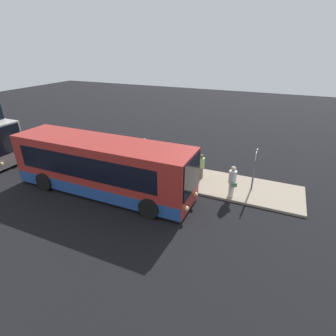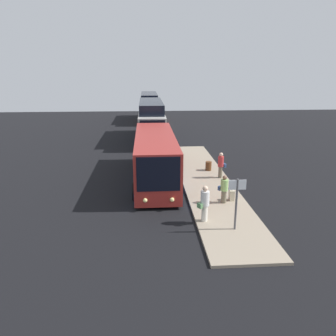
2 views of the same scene
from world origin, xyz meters
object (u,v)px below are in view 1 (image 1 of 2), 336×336
object	(u,v)px
passenger_waiting	(201,166)
trash_bin	(121,156)
passenger_boarding	(232,181)
suitcase	(198,169)
bus_lead	(102,167)
sign_post	(255,164)
passenger_with_bags	(145,149)

from	to	relation	value
passenger_waiting	trash_bin	size ratio (longest dim) A/B	2.42
passenger_boarding	passenger_waiting	world-z (taller)	passenger_boarding
passenger_boarding	trash_bin	bearing A→B (deg)	-42.27
suitcase	trash_bin	distance (m)	5.81
passenger_boarding	passenger_waiting	distance (m)	2.66
bus_lead	sign_post	size ratio (longest dim) A/B	4.37
passenger_waiting	passenger_boarding	bearing A→B (deg)	-153.07
bus_lead	passenger_boarding	xyz separation A→B (m)	(6.91, 2.15, -0.44)
bus_lead	passenger_waiting	xyz separation A→B (m)	(4.70, 3.62, -0.57)
passenger_boarding	trash_bin	size ratio (longest dim) A/B	2.77
passenger_boarding	suitcase	distance (m)	3.28
passenger_boarding	passenger_waiting	size ratio (longest dim) A/B	1.14
trash_bin	passenger_with_bags	bearing A→B (deg)	15.76
passenger_waiting	suitcase	distance (m)	0.81
passenger_with_bags	suitcase	distance (m)	4.11
passenger_waiting	suitcase	bearing A→B (deg)	0.41
suitcase	bus_lead	bearing A→B (deg)	-136.67
suitcase	passenger_waiting	bearing A→B (deg)	-60.12
sign_post	trash_bin	size ratio (longest dim) A/B	3.76
sign_post	trash_bin	bearing A→B (deg)	176.79
passenger_boarding	suitcase	world-z (taller)	passenger_boarding
suitcase	sign_post	size ratio (longest dim) A/B	0.34
passenger_boarding	trash_bin	distance (m)	8.53
suitcase	passenger_boarding	bearing A→B (deg)	-38.48
passenger_with_bags	suitcase	world-z (taller)	passenger_with_bags
trash_bin	passenger_waiting	bearing A→B (deg)	-2.93
passenger_boarding	sign_post	distance (m)	1.69
passenger_with_bags	bus_lead	bearing A→B (deg)	-105.59
bus_lead	passenger_boarding	size ratio (longest dim) A/B	5.93
passenger_waiting	bus_lead	bearing A→B (deg)	98.11
passenger_with_bags	passenger_waiting	bearing A→B (deg)	-21.62
passenger_with_bags	trash_bin	bearing A→B (deg)	-175.35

